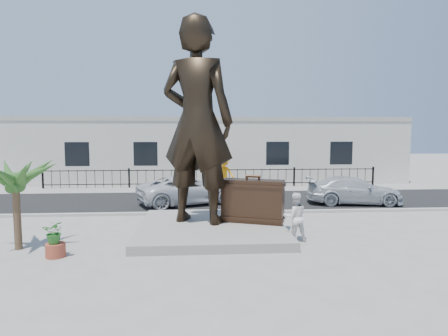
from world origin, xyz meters
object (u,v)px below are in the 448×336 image
object	(u,v)px
tourist	(295,217)
car_white	(189,190)
statue	(197,122)
suitcase	(253,201)

from	to	relation	value
tourist	car_white	size ratio (longest dim) A/B	0.32
car_white	statue	bearing A→B (deg)	162.22
statue	car_white	size ratio (longest dim) A/B	1.44
suitcase	tourist	world-z (taller)	suitcase
suitcase	tourist	distance (m)	1.95
suitcase	tourist	size ratio (longest dim) A/B	1.38
suitcase	statue	bearing A→B (deg)	-164.92
car_white	tourist	bearing A→B (deg)	-174.32
statue	tourist	bearing A→B (deg)	173.88
statue	suitcase	bearing A→B (deg)	-163.87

